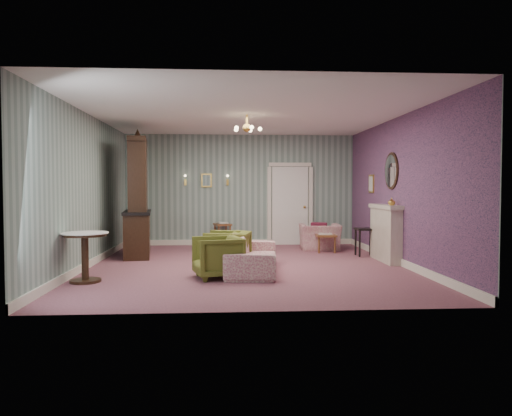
{
  "coord_description": "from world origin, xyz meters",
  "views": [
    {
      "loc": [
        -0.43,
        -9.33,
        1.5
      ],
      "look_at": [
        0.2,
        0.4,
        1.1
      ],
      "focal_mm": 34.16,
      "sensor_mm": 36.0,
      "label": 1
    }
  ],
  "objects": [
    {
      "name": "coffee_table",
      "position": [
        1.93,
        2.02,
        0.21
      ],
      "size": [
        0.49,
        0.84,
        0.42
      ],
      "primitive_type": null,
      "rotation": [
        0.0,
        0.0,
        -0.04
      ],
      "color": "brown",
      "rests_on": "floor"
    },
    {
      "name": "wall_right",
      "position": [
        3.0,
        0.0,
        1.45
      ],
      "size": [
        0.0,
        7.0,
        7.0
      ],
      "primitive_type": "plane",
      "rotation": [
        1.57,
        0.0,
        -1.57
      ],
      "color": "slate",
      "rests_on": "ground"
    },
    {
      "name": "wall_right_floral",
      "position": [
        2.98,
        0.0,
        1.45
      ],
      "size": [
        0.0,
        7.0,
        7.0
      ],
      "primitive_type": "plane",
      "rotation": [
        1.57,
        0.0,
        -1.57
      ],
      "color": "#AA5584",
      "rests_on": "ground"
    },
    {
      "name": "olive_chair_b",
      "position": [
        -0.35,
        -0.13,
        0.38
      ],
      "size": [
        0.84,
        0.87,
        0.76
      ],
      "primitive_type": "imported",
      "rotation": [
        0.0,
        0.0,
        -1.8
      ],
      "color": "brown",
      "rests_on": "floor"
    },
    {
      "name": "olive_chair_a",
      "position": [
        -0.55,
        -1.25,
        0.38
      ],
      "size": [
        0.86,
        0.9,
        0.77
      ],
      "primitive_type": "imported",
      "rotation": [
        0.0,
        0.0,
        -1.33
      ],
      "color": "brown",
      "rests_on": "floor"
    },
    {
      "name": "sofa_chintz",
      "position": [
        0.07,
        -0.62,
        0.42
      ],
      "size": [
        0.85,
        2.22,
        0.85
      ],
      "primitive_type": "imported",
      "rotation": [
        0.0,
        0.0,
        1.47
      ],
      "color": "#973D59",
      "rests_on": "floor"
    },
    {
      "name": "gilt_mirror_back",
      "position": [
        -0.9,
        3.46,
        1.7
      ],
      "size": [
        0.28,
        0.06,
        0.36
      ],
      "primitive_type": null,
      "color": "gold",
      "rests_on": "wall_back"
    },
    {
      "name": "sconce_right",
      "position": [
        -0.35,
        3.44,
        1.7
      ],
      "size": [
        0.16,
        0.12,
        0.3
      ],
      "primitive_type": null,
      "color": "gold",
      "rests_on": "wall_back"
    },
    {
      "name": "oval_mirror",
      "position": [
        2.96,
        0.4,
        1.85
      ],
      "size": [
        0.04,
        0.76,
        0.84
      ],
      "primitive_type": null,
      "color": "white",
      "rests_on": "wall_right"
    },
    {
      "name": "wingback_chair",
      "position": [
        1.88,
        2.34,
        0.42
      ],
      "size": [
        0.99,
        0.67,
        0.84
      ],
      "primitive_type": "imported",
      "rotation": [
        0.0,
        0.0,
        3.09
      ],
      "color": "#973D59",
      "rests_on": "floor"
    },
    {
      "name": "wall_left",
      "position": [
        -3.0,
        0.0,
        1.45
      ],
      "size": [
        0.0,
        7.0,
        7.0
      ],
      "primitive_type": "plane",
      "rotation": [
        1.57,
        0.0,
        1.57
      ],
      "color": "slate",
      "rests_on": "ground"
    },
    {
      "name": "burgundy_cushion",
      "position": [
        1.83,
        2.19,
        0.48
      ],
      "size": [
        0.41,
        0.28,
        0.39
      ],
      "primitive_type": "cube",
      "rotation": [
        0.17,
        0.0,
        -0.35
      ],
      "color": "maroon",
      "rests_on": "wingback_chair"
    },
    {
      "name": "sconce_left",
      "position": [
        -1.45,
        3.44,
        1.7
      ],
      "size": [
        0.16,
        0.12,
        0.3
      ],
      "primitive_type": null,
      "color": "gold",
      "rests_on": "wall_back"
    },
    {
      "name": "chandelier",
      "position": [
        0.0,
        0.0,
        2.63
      ],
      "size": [
        0.56,
        0.56,
        0.36
      ],
      "primitive_type": null,
      "color": "gold",
      "rests_on": "ceiling"
    },
    {
      "name": "ceiling",
      "position": [
        0.0,
        0.0,
        2.9
      ],
      "size": [
        7.0,
        7.0,
        0.0
      ],
      "primitive_type": "plane",
      "rotation": [
        3.14,
        0.0,
        0.0
      ],
      "color": "white",
      "rests_on": "ground"
    },
    {
      "name": "olive_chair_c",
      "position": [
        -0.45,
        0.36,
        0.36
      ],
      "size": [
        0.78,
        0.81,
        0.72
      ],
      "primitive_type": "imported",
      "rotation": [
        0.0,
        0.0,
        -1.77
      ],
      "color": "brown",
      "rests_on": "floor"
    },
    {
      "name": "wall_front",
      "position": [
        0.0,
        -3.5,
        1.45
      ],
      "size": [
        6.0,
        0.0,
        6.0
      ],
      "primitive_type": "plane",
      "rotation": [
        -1.57,
        0.0,
        0.0
      ],
      "color": "slate",
      "rests_on": "ground"
    },
    {
      "name": "pedestal_table",
      "position": [
        -2.65,
        -1.47,
        0.4
      ],
      "size": [
        0.95,
        0.95,
        0.8
      ],
      "primitive_type": null,
      "rotation": [
        0.0,
        0.0,
        -0.37
      ],
      "color": "black",
      "rests_on": "floor"
    },
    {
      "name": "framed_print",
      "position": [
        2.97,
        1.75,
        1.6
      ],
      "size": [
        0.04,
        0.34,
        0.42
      ],
      "primitive_type": null,
      "color": "gold",
      "rests_on": "wall_right"
    },
    {
      "name": "floor",
      "position": [
        0.0,
        0.0,
        0.0
      ],
      "size": [
        7.0,
        7.0,
        0.0
      ],
      "primitive_type": "plane",
      "color": "#864E5D",
      "rests_on": "ground"
    },
    {
      "name": "nesting_table",
      "position": [
        -0.49,
        3.15,
        0.32
      ],
      "size": [
        0.5,
        0.58,
        0.64
      ],
      "primitive_type": null,
      "rotation": [
        0.0,
        0.0,
        0.28
      ],
      "color": "brown",
      "rests_on": "floor"
    },
    {
      "name": "wall_back",
      "position": [
        0.0,
        3.5,
        1.45
      ],
      "size": [
        6.0,
        0.0,
        6.0
      ],
      "primitive_type": "plane",
      "rotation": [
        1.57,
        0.0,
        0.0
      ],
      "color": "slate",
      "rests_on": "ground"
    },
    {
      "name": "fireplace",
      "position": [
        2.86,
        0.4,
        0.58
      ],
      "size": [
        0.3,
        1.4,
        1.16
      ],
      "primitive_type": null,
      "color": "beige",
      "rests_on": "floor"
    },
    {
      "name": "dresser",
      "position": [
        -2.35,
        1.53,
        1.37
      ],
      "size": [
        0.78,
        1.7,
        2.73
      ],
      "primitive_type": null,
      "rotation": [
        0.0,
        0.0,
        0.14
      ],
      "color": "black",
      "rests_on": "floor"
    },
    {
      "name": "door",
      "position": [
        1.3,
        3.46,
        1.08
      ],
      "size": [
        1.12,
        0.12,
        2.16
      ],
      "primitive_type": null,
      "color": "white",
      "rests_on": "floor"
    },
    {
      "name": "side_table_black",
      "position": [
        2.65,
        1.13,
        0.31
      ],
      "size": [
        0.41,
        0.41,
        0.62
      ],
      "primitive_type": null,
      "rotation": [
        0.0,
        0.0,
        0.0
      ],
      "color": "black",
      "rests_on": "floor"
    },
    {
      "name": "mantel_vase",
      "position": [
        2.84,
        0.0,
        1.23
      ],
      "size": [
        0.15,
        0.15,
        0.15
      ],
      "primitive_type": "imported",
      "color": "gold",
      "rests_on": "fireplace"
    }
  ]
}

